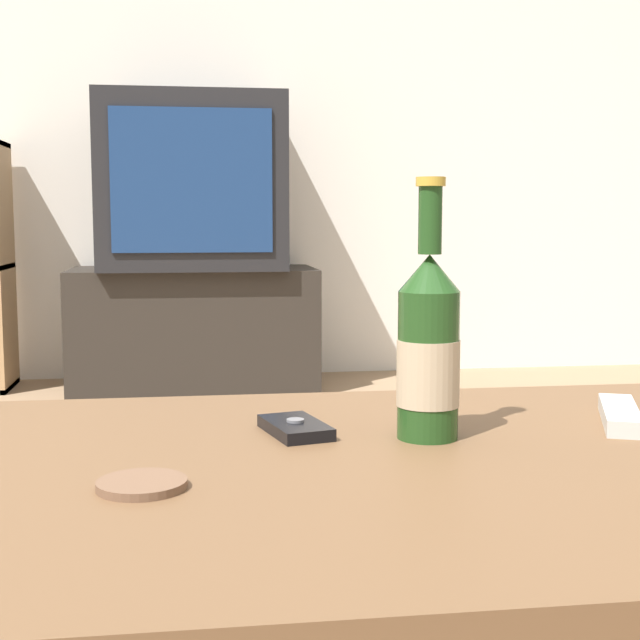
% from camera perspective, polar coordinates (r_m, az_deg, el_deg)
% --- Properties ---
extents(back_wall, '(8.00, 0.05, 2.60)m').
position_cam_1_polar(back_wall, '(3.94, -5.78, 15.52)').
color(back_wall, silver).
rests_on(back_wall, ground_plane).
extents(coffee_table, '(1.26, 0.71, 0.44)m').
position_cam_1_polar(coffee_table, '(0.93, 2.77, -12.43)').
color(coffee_table, brown).
rests_on(coffee_table, ground_plane).
extents(tv_stand, '(0.96, 0.48, 0.48)m').
position_cam_1_polar(tv_stand, '(3.60, -8.04, -0.54)').
color(tv_stand, '#28231E').
rests_on(tv_stand, ground_plane).
extents(television, '(0.71, 0.58, 0.67)m').
position_cam_1_polar(television, '(3.58, -8.19, 8.64)').
color(television, black).
rests_on(television, tv_stand).
extents(beer_bottle, '(0.07, 0.07, 0.29)m').
position_cam_1_polar(beer_bottle, '(0.99, 6.95, -1.80)').
color(beer_bottle, '#1E4219').
rests_on(beer_bottle, coffee_table).
extents(cell_phone, '(0.08, 0.12, 0.02)m').
position_cam_1_polar(cell_phone, '(1.02, -1.59, -6.90)').
color(cell_phone, black).
rests_on(cell_phone, coffee_table).
extents(remote_control, '(0.10, 0.17, 0.02)m').
position_cam_1_polar(remote_control, '(1.13, 18.64, -5.78)').
color(remote_control, beige).
rests_on(remote_control, coffee_table).
extents(coaster, '(0.08, 0.08, 0.01)m').
position_cam_1_polar(coaster, '(0.84, -11.33, -10.28)').
color(coaster, brown).
rests_on(coaster, coffee_table).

